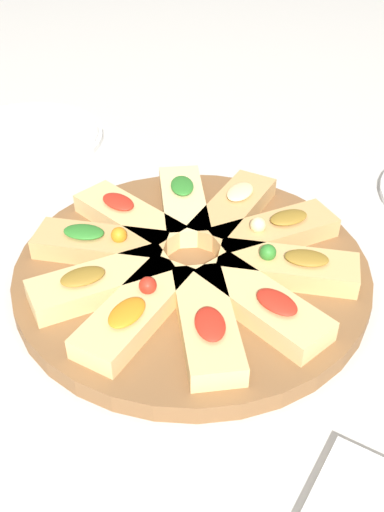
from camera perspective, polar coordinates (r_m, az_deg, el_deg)
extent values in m
plane|color=beige|center=(0.71, 0.00, -2.21)|extent=(3.00, 3.00, 0.00)
cylinder|color=brown|center=(0.70, 0.00, -1.51)|extent=(0.41, 0.41, 0.02)
cube|color=tan|center=(0.73, 7.78, 2.24)|extent=(0.13, 0.16, 0.02)
ellipsoid|color=olive|center=(0.73, 9.19, 3.65)|extent=(0.05, 0.06, 0.01)
sphere|color=beige|center=(0.71, 6.30, 2.95)|extent=(0.02, 0.02, 0.02)
cube|color=tan|center=(0.77, 3.93, 4.42)|extent=(0.06, 0.16, 0.02)
ellipsoid|color=beige|center=(0.77, 4.60, 6.13)|extent=(0.03, 0.05, 0.01)
cube|color=#E5C689|center=(0.78, -0.81, 4.95)|extent=(0.14, 0.16, 0.02)
ellipsoid|color=#2D7A28|center=(0.79, -0.95, 6.73)|extent=(0.05, 0.06, 0.01)
cube|color=#DBB775|center=(0.75, -6.00, 3.56)|extent=(0.16, 0.08, 0.02)
ellipsoid|color=red|center=(0.76, -7.05, 5.16)|extent=(0.05, 0.04, 0.01)
cube|color=tan|center=(0.71, -8.66, 1.04)|extent=(0.16, 0.11, 0.02)
ellipsoid|color=#2D7A28|center=(0.71, -10.28, 2.28)|extent=(0.06, 0.05, 0.01)
sphere|color=orange|center=(0.70, -6.97, 2.00)|extent=(0.02, 0.02, 0.02)
cube|color=#DBB775|center=(0.66, -8.60, -2.56)|extent=(0.13, 0.16, 0.02)
ellipsoid|color=olive|center=(0.65, -10.37, -1.92)|extent=(0.05, 0.06, 0.01)
cube|color=#DBB775|center=(0.62, -5.09, -5.41)|extent=(0.06, 0.16, 0.02)
ellipsoid|color=orange|center=(0.60, -6.22, -5.37)|extent=(0.03, 0.05, 0.01)
sphere|color=red|center=(0.62, -3.97, -2.94)|extent=(0.02, 0.02, 0.02)
cube|color=#DBB775|center=(0.61, 1.41, -6.32)|extent=(0.14, 0.15, 0.02)
ellipsoid|color=red|center=(0.58, 1.73, -6.48)|extent=(0.05, 0.06, 0.01)
cube|color=#DBB775|center=(0.63, 6.64, -4.59)|extent=(0.16, 0.10, 0.02)
ellipsoid|color=red|center=(0.61, 8.09, -4.36)|extent=(0.05, 0.04, 0.01)
cube|color=tan|center=(0.68, 9.08, -1.09)|extent=(0.16, 0.11, 0.02)
ellipsoid|color=olive|center=(0.67, 10.87, -0.19)|extent=(0.06, 0.05, 0.01)
sphere|color=#2D7A28|center=(0.67, 7.24, 0.34)|extent=(0.02, 0.02, 0.02)
cylinder|color=white|center=(1.04, -15.66, 10.71)|extent=(0.26, 0.26, 0.01)
torus|color=white|center=(1.04, -15.72, 11.05)|extent=(0.24, 0.24, 0.01)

